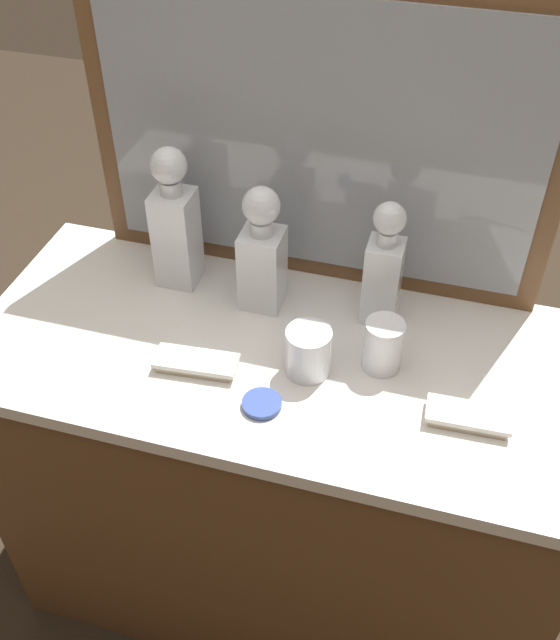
{
  "coord_description": "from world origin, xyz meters",
  "views": [
    {
      "loc": [
        0.28,
        -0.99,
        1.86
      ],
      "look_at": [
        0.0,
        0.0,
        0.93
      ],
      "focal_mm": 41.35,
      "sensor_mm": 36.0,
      "label": 1
    }
  ],
  "objects_px": {
    "crystal_decanter_far_left": "(383,275)",
    "crystal_tumbler_front": "(383,347)",
    "porcelain_dish": "(262,404)",
    "crystal_decanter_far_right": "(262,259)",
    "silver_brush_front": "(196,363)",
    "silver_brush_center": "(468,417)",
    "crystal_decanter_front": "(176,230)",
    "crystal_tumbler_center": "(308,353)"
  },
  "relations": [
    {
      "from": "crystal_decanter_far_right",
      "to": "silver_brush_center",
      "type": "distance_m",
      "value": 0.5
    },
    {
      "from": "crystal_decanter_front",
      "to": "crystal_tumbler_front",
      "type": "bearing_deg",
      "value": -17.09
    },
    {
      "from": "crystal_decanter_far_right",
      "to": "porcelain_dish",
      "type": "bearing_deg",
      "value": -73.47
    },
    {
      "from": "crystal_tumbler_center",
      "to": "crystal_decanter_far_left",
      "type": "bearing_deg",
      "value": 61.73
    },
    {
      "from": "crystal_decanter_front",
      "to": "porcelain_dish",
      "type": "bearing_deg",
      "value": -47.76
    },
    {
      "from": "silver_brush_front",
      "to": "porcelain_dish",
      "type": "relative_size",
      "value": 2.25
    },
    {
      "from": "crystal_decanter_far_right",
      "to": "crystal_tumbler_center",
      "type": "relative_size",
      "value": 2.83
    },
    {
      "from": "crystal_decanter_far_left",
      "to": "porcelain_dish",
      "type": "relative_size",
      "value": 3.75
    },
    {
      "from": "crystal_decanter_far_right",
      "to": "crystal_tumbler_front",
      "type": "xyz_separation_m",
      "value": [
        0.27,
        -0.12,
        -0.06
      ]
    },
    {
      "from": "crystal_decanter_front",
      "to": "porcelain_dish",
      "type": "distance_m",
      "value": 0.43
    },
    {
      "from": "crystal_tumbler_front",
      "to": "crystal_tumbler_center",
      "type": "xyz_separation_m",
      "value": [
        -0.13,
        -0.05,
        -0.0
      ]
    },
    {
      "from": "crystal_decanter_far_left",
      "to": "silver_brush_center",
      "type": "height_order",
      "value": "crystal_decanter_far_left"
    },
    {
      "from": "crystal_decanter_far_right",
      "to": "crystal_tumbler_front",
      "type": "distance_m",
      "value": 0.3
    },
    {
      "from": "crystal_tumbler_center",
      "to": "porcelain_dish",
      "type": "height_order",
      "value": "crystal_tumbler_center"
    },
    {
      "from": "porcelain_dish",
      "to": "crystal_decanter_far_right",
      "type": "bearing_deg",
      "value": 106.53
    },
    {
      "from": "silver_brush_center",
      "to": "crystal_decanter_far_right",
      "type": "bearing_deg",
      "value": 154.05
    },
    {
      "from": "crystal_decanter_far_right",
      "to": "crystal_tumbler_center",
      "type": "bearing_deg",
      "value": -50.41
    },
    {
      "from": "crystal_decanter_far_right",
      "to": "porcelain_dish",
      "type": "height_order",
      "value": "crystal_decanter_far_right"
    },
    {
      "from": "silver_brush_front",
      "to": "porcelain_dish",
      "type": "distance_m",
      "value": 0.16
    },
    {
      "from": "porcelain_dish",
      "to": "crystal_decanter_front",
      "type": "bearing_deg",
      "value": 132.24
    },
    {
      "from": "crystal_decanter_far_left",
      "to": "crystal_tumbler_center",
      "type": "height_order",
      "value": "crystal_decanter_far_left"
    },
    {
      "from": "crystal_tumbler_center",
      "to": "silver_brush_front",
      "type": "distance_m",
      "value": 0.21
    },
    {
      "from": "silver_brush_front",
      "to": "porcelain_dish",
      "type": "height_order",
      "value": "silver_brush_front"
    },
    {
      "from": "crystal_tumbler_front",
      "to": "silver_brush_center",
      "type": "height_order",
      "value": "crystal_tumbler_front"
    },
    {
      "from": "crystal_tumbler_center",
      "to": "silver_brush_front",
      "type": "bearing_deg",
      "value": -165.5
    },
    {
      "from": "crystal_decanter_far_left",
      "to": "silver_brush_center",
      "type": "distance_m",
      "value": 0.33
    },
    {
      "from": "crystal_decanter_far_left",
      "to": "crystal_decanter_far_right",
      "type": "distance_m",
      "value": 0.24
    },
    {
      "from": "crystal_decanter_front",
      "to": "porcelain_dish",
      "type": "relative_size",
      "value": 4.34
    },
    {
      "from": "silver_brush_front",
      "to": "silver_brush_center",
      "type": "distance_m",
      "value": 0.51
    },
    {
      "from": "crystal_decanter_far_left",
      "to": "crystal_decanter_front",
      "type": "xyz_separation_m",
      "value": [
        -0.44,
        0.01,
        0.02
      ]
    },
    {
      "from": "crystal_decanter_far_right",
      "to": "crystal_decanter_front",
      "type": "distance_m",
      "value": 0.2
    },
    {
      "from": "crystal_decanter_far_left",
      "to": "silver_brush_front",
      "type": "bearing_deg",
      "value": -141.72
    },
    {
      "from": "crystal_decanter_front",
      "to": "crystal_tumbler_front",
      "type": "height_order",
      "value": "crystal_decanter_front"
    },
    {
      "from": "crystal_decanter_far_left",
      "to": "crystal_tumbler_front",
      "type": "height_order",
      "value": "crystal_decanter_far_left"
    },
    {
      "from": "crystal_tumbler_center",
      "to": "silver_brush_center",
      "type": "bearing_deg",
      "value": -8.68
    },
    {
      "from": "crystal_decanter_far_right",
      "to": "silver_brush_center",
      "type": "relative_size",
      "value": 1.82
    },
    {
      "from": "crystal_decanter_far_right",
      "to": "silver_brush_front",
      "type": "distance_m",
      "value": 0.25
    },
    {
      "from": "silver_brush_front",
      "to": "crystal_tumbler_center",
      "type": "bearing_deg",
      "value": 14.5
    },
    {
      "from": "crystal_decanter_front",
      "to": "crystal_tumbler_front",
      "type": "relative_size",
      "value": 2.99
    },
    {
      "from": "porcelain_dish",
      "to": "silver_brush_center",
      "type": "bearing_deg",
      "value": 10.26
    },
    {
      "from": "crystal_decanter_far_left",
      "to": "crystal_tumbler_front",
      "type": "xyz_separation_m",
      "value": [
        0.03,
        -0.14,
        -0.06
      ]
    },
    {
      "from": "crystal_decanter_front",
      "to": "crystal_tumbler_center",
      "type": "height_order",
      "value": "crystal_decanter_front"
    }
  ]
}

